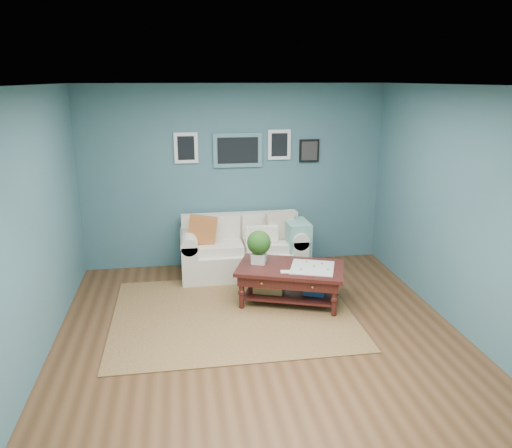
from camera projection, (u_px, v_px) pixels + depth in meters
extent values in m
plane|color=brown|center=(262.00, 342.00, 5.44)|extent=(5.00, 5.00, 0.00)
plane|color=white|center=(263.00, 85.00, 4.68)|extent=(5.00, 5.00, 0.00)
cube|color=#3E6271|center=(234.00, 177.00, 7.43)|extent=(4.50, 0.02, 2.70)
cube|color=#3E6271|center=(341.00, 350.00, 2.69)|extent=(4.50, 0.02, 2.70)
cube|color=#3E6271|center=(29.00, 233.00, 4.72)|extent=(0.02, 5.00, 2.70)
cube|color=#3E6271|center=(467.00, 214.00, 5.40)|extent=(0.02, 5.00, 2.70)
cube|color=slate|center=(238.00, 150.00, 7.30)|extent=(0.72, 0.03, 0.50)
cube|color=black|center=(238.00, 150.00, 7.29)|extent=(0.60, 0.01, 0.38)
cube|color=white|center=(186.00, 148.00, 7.18)|extent=(0.34, 0.03, 0.44)
cube|color=white|center=(279.00, 145.00, 7.38)|extent=(0.34, 0.03, 0.44)
cube|color=black|center=(309.00, 151.00, 7.47)|extent=(0.30, 0.03, 0.34)
cube|color=brown|center=(233.00, 313.00, 6.08)|extent=(2.87, 2.30, 0.01)
cube|color=silver|center=(243.00, 261.00, 7.28)|extent=(1.32, 0.82, 0.39)
cube|color=silver|center=(240.00, 228.00, 7.46)|extent=(1.73, 0.20, 0.45)
cube|color=silver|center=(189.00, 258.00, 7.14)|extent=(0.22, 0.82, 0.58)
cube|color=silver|center=(295.00, 252.00, 7.37)|extent=(0.22, 0.82, 0.58)
cylinder|color=silver|center=(189.00, 239.00, 7.06)|extent=(0.24, 0.82, 0.24)
cylinder|color=silver|center=(295.00, 234.00, 7.29)|extent=(0.24, 0.82, 0.24)
cube|color=silver|center=(219.00, 247.00, 7.10)|extent=(0.67, 0.52, 0.12)
cube|color=silver|center=(267.00, 245.00, 7.21)|extent=(0.67, 0.52, 0.12)
cube|color=silver|center=(217.00, 227.00, 7.29)|extent=(0.67, 0.11, 0.34)
cube|color=silver|center=(264.00, 225.00, 7.39)|extent=(0.67, 0.11, 0.34)
cube|color=#B8491D|center=(202.00, 230.00, 7.00)|extent=(0.45, 0.16, 0.44)
cube|color=beige|center=(280.00, 225.00, 7.24)|extent=(0.44, 0.17, 0.43)
cube|color=white|center=(262.00, 234.00, 7.11)|extent=(0.47, 0.11, 0.22)
cube|color=#84C2B4|center=(296.00, 246.00, 7.22)|extent=(0.32, 0.51, 0.74)
cube|color=black|center=(291.00, 268.00, 6.27)|extent=(1.49, 1.16, 0.04)
cube|color=black|center=(290.00, 275.00, 6.29)|extent=(1.38, 1.05, 0.13)
cube|color=black|center=(290.00, 293.00, 6.36)|extent=(1.24, 0.91, 0.03)
sphere|color=gold|center=(262.00, 284.00, 6.01)|extent=(0.03, 0.03, 0.03)
sphere|color=gold|center=(312.00, 287.00, 5.91)|extent=(0.03, 0.03, 0.03)
cylinder|color=black|center=(242.00, 292.00, 6.16)|extent=(0.07, 0.07, 0.45)
cylinder|color=black|center=(334.00, 299.00, 5.96)|extent=(0.07, 0.07, 0.45)
cylinder|color=black|center=(251.00, 274.00, 6.72)|extent=(0.07, 0.07, 0.45)
cylinder|color=black|center=(336.00, 280.00, 6.51)|extent=(0.07, 0.07, 0.45)
cube|color=white|center=(259.00, 258.00, 6.37)|extent=(0.22, 0.22, 0.13)
sphere|color=#225517|center=(259.00, 243.00, 6.31)|extent=(0.31, 0.31, 0.31)
cube|color=silver|center=(312.00, 268.00, 6.21)|extent=(0.67, 0.67, 0.01)
cube|color=tan|center=(269.00, 283.00, 6.38)|extent=(0.44, 0.37, 0.22)
cube|color=navy|center=(314.00, 289.00, 6.31)|extent=(0.31, 0.27, 0.12)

